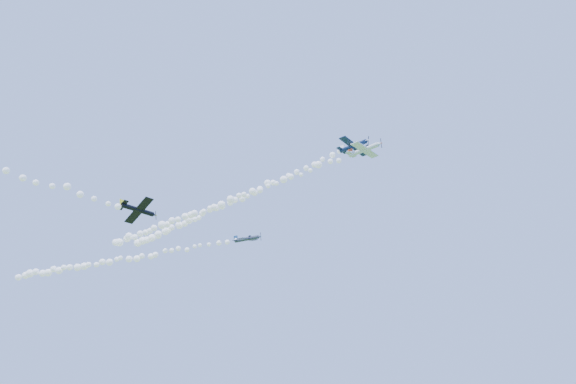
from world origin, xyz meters
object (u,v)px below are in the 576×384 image
Objects in this scene: plane_white at (365,149)px; plane_grey at (248,239)px; plane_black at (139,210)px; plane_navy at (354,146)px.

plane_white reaches higher than plane_grey.
plane_white is 0.98× the size of plane_grey.
plane_white reaches higher than plane_black.
plane_navy is (-2.36, 0.13, 1.72)m from plane_white.
plane_white is at bearing -42.59° from plane_black.
plane_black is (9.46, -36.65, -6.67)m from plane_grey.
plane_navy is at bearing -30.57° from plane_grey.
plane_navy reaches higher than plane_grey.
plane_grey is (-40.05, 9.93, -6.04)m from plane_white.
plane_navy reaches higher than plane_black.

